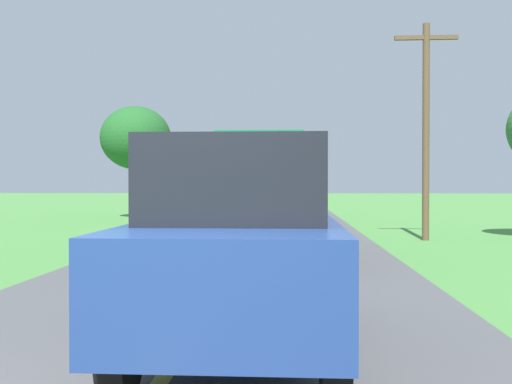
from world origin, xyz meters
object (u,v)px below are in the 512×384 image
at_px(banana_truck_far, 273,187).
at_px(roadside_tree_near_left, 136,138).
at_px(banana_truck_near, 257,191).
at_px(following_car, 241,243).
at_px(utility_pole_roadside, 426,123).

height_order(banana_truck_far, roadside_tree_near_left, roadside_tree_near_left).
bearing_deg(roadside_tree_near_left, banana_truck_near, -65.04).
bearing_deg(following_car, banana_truck_far, 91.03).
distance_m(utility_pole_roadside, roadside_tree_near_left, 15.32).
xyz_separation_m(roadside_tree_near_left, following_car, (6.92, -22.20, -2.73)).
xyz_separation_m(banana_truck_far, roadside_tree_near_left, (-6.56, 1.97, 2.33)).
distance_m(banana_truck_far, roadside_tree_near_left, 7.24).
bearing_deg(banana_truck_near, following_car, -87.69).
xyz_separation_m(banana_truck_near, banana_truck_far, (-0.04, 12.20, -0.00)).
height_order(utility_pole_roadside, roadside_tree_near_left, utility_pole_roadside).
height_order(banana_truck_near, banana_truck_far, same).
relative_size(banana_truck_near, roadside_tree_near_left, 1.10).
bearing_deg(banana_truck_far, following_car, -88.97).
bearing_deg(following_car, roadside_tree_near_left, 107.31).
height_order(banana_truck_near, following_car, banana_truck_near).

